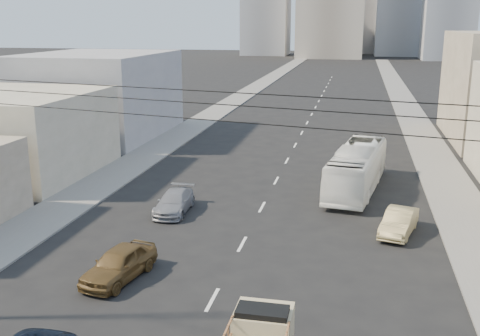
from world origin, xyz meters
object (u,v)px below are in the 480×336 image
at_px(sedan_brown, 119,264).
at_px(sedan_grey, 174,202).
at_px(sedan_tan, 399,222).
at_px(city_bus, 357,168).

bearing_deg(sedan_brown, sedan_grey, 103.99).
height_order(sedan_brown, sedan_tan, sedan_brown).
relative_size(city_bus, sedan_tan, 2.68).
xyz_separation_m(sedan_tan, sedan_grey, (-12.75, 0.89, -0.04)).
height_order(sedan_tan, sedan_grey, sedan_tan).
xyz_separation_m(city_bus, sedan_brown, (-10.00, -15.82, -0.78)).
bearing_deg(sedan_grey, city_bus, 30.42).
bearing_deg(sedan_grey, sedan_tan, -6.67).
height_order(city_bus, sedan_grey, city_bus).
height_order(city_bus, sedan_brown, city_bus).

